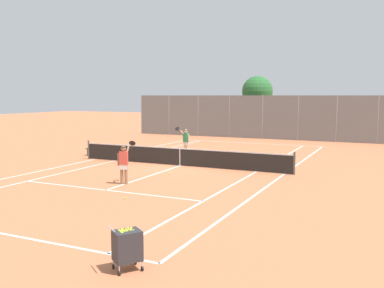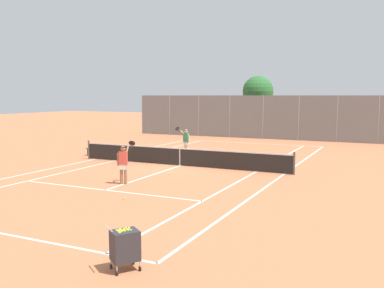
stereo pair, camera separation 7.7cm
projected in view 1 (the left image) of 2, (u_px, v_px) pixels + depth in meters
The scene contains 13 objects.
ground_plane at pixel (180, 166), 22.40m from camera, with size 120.00×120.00×0.00m, color #C67047.
court_line_markings at pixel (180, 166), 22.40m from camera, with size 11.10×23.90×0.01m.
tennis_net at pixel (180, 156), 22.34m from camera, with size 12.00×0.10×1.07m.
ball_cart at pixel (127, 245), 8.98m from camera, with size 0.74×0.78×0.96m.
player_near_side at pixel (124, 162), 17.71m from camera, with size 0.47×0.87×1.77m.
player_far_left at pixel (186, 140), 26.30m from camera, with size 0.80×0.71×1.77m.
loose_tennis_ball_0 at pixel (213, 153), 27.31m from camera, with size 0.07×0.07×0.07m, color #D1DB33.
loose_tennis_ball_1 at pixel (124, 154), 26.51m from camera, with size 0.07×0.07×0.07m, color #D1DB33.
loose_tennis_ball_2 at pixel (169, 174), 19.92m from camera, with size 0.07×0.07×0.07m, color #D1DB33.
loose_tennis_ball_3 at pixel (125, 198), 15.19m from camera, with size 0.07×0.07×0.07m, color #D1DB33.
courtside_bench at pixel (95, 148), 26.74m from camera, with size 0.36×1.50×0.47m.
back_fence at pixel (262, 117), 36.14m from camera, with size 24.03×0.08×3.70m.
tree_behind_left at pixel (257, 92), 39.15m from camera, with size 2.81×2.81×5.46m.
Camera 1 is at (9.98, -19.76, 3.67)m, focal length 40.00 mm.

